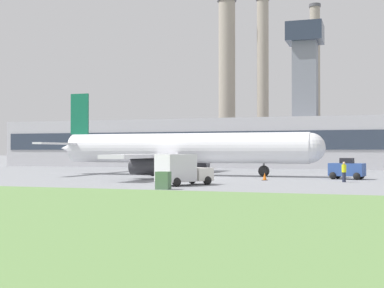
{
  "coord_description": "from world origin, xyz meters",
  "views": [
    {
      "loc": [
        15.91,
        -51.91,
        2.75
      ],
      "look_at": [
        -2.43,
        3.83,
        3.47
      ],
      "focal_mm": 50.0,
      "sensor_mm": 36.0,
      "label": 1
    }
  ],
  "objects_px": {
    "pushback_tug": "(347,170)",
    "baggage_truck": "(181,170)",
    "airplane": "(180,149)",
    "ground_crew_person": "(344,172)"
  },
  "relations": [
    {
      "from": "pushback_tug",
      "to": "baggage_truck",
      "type": "xyz_separation_m",
      "value": [
        -12.12,
        -13.5,
        0.29
      ]
    },
    {
      "from": "ground_crew_person",
      "to": "pushback_tug",
      "type": "bearing_deg",
      "value": 89.24
    },
    {
      "from": "pushback_tug",
      "to": "baggage_truck",
      "type": "distance_m",
      "value": 18.14
    },
    {
      "from": "airplane",
      "to": "baggage_truck",
      "type": "bearing_deg",
      "value": -70.06
    },
    {
      "from": "airplane",
      "to": "baggage_truck",
      "type": "relative_size",
      "value": 6.2
    },
    {
      "from": "airplane",
      "to": "pushback_tug",
      "type": "distance_m",
      "value": 18.16
    },
    {
      "from": "pushback_tug",
      "to": "baggage_truck",
      "type": "relative_size",
      "value": 0.71
    },
    {
      "from": "airplane",
      "to": "pushback_tug",
      "type": "xyz_separation_m",
      "value": [
        17.89,
        -2.4,
        -2.01
      ]
    },
    {
      "from": "airplane",
      "to": "ground_crew_person",
      "type": "xyz_separation_m",
      "value": [
        17.82,
        -7.47,
        -2.0
      ]
    },
    {
      "from": "airplane",
      "to": "ground_crew_person",
      "type": "height_order",
      "value": "airplane"
    }
  ]
}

